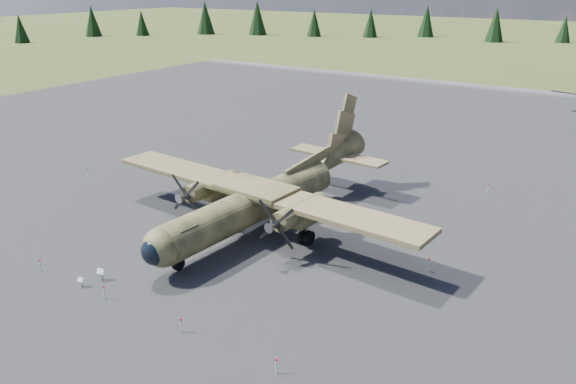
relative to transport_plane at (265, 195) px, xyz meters
The scene contains 7 objects.
ground 4.63m from the transport_plane, behind, with size 500.00×500.00×0.00m, color #4B5425.
apron 11.09m from the transport_plane, 111.00° to the left, with size 120.00×120.00×0.04m, color #555459.
transport_plane is the anchor object (origin of this frame).
info_placard_left 14.05m from the transport_plane, 107.47° to the right, with size 0.43×0.24×0.63m.
info_placard_right 12.79m from the transport_plane, 107.57° to the right, with size 0.53×0.31×0.78m.
barrier_fence 4.79m from the transport_plane, behind, with size 33.12×29.62×0.85m.
treeline 6.92m from the transport_plane, 155.91° to the right, with size 319.90×310.74×10.93m.
Camera 1 is at (26.23, -31.29, 17.34)m, focal length 35.00 mm.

